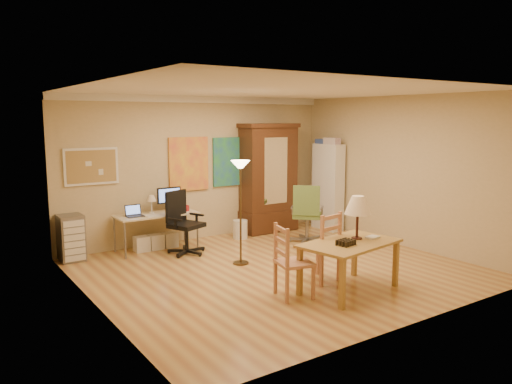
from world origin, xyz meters
TOP-DOWN VIEW (x-y plane):
  - floor at (0.00, 0.00)m, footprint 5.50×5.50m
  - crown_molding at (0.00, 2.46)m, footprint 5.50×0.08m
  - corkboard at (-2.05, 2.47)m, footprint 0.90×0.04m
  - art_panel_left at (-0.25, 2.47)m, footprint 0.80×0.04m
  - art_panel_right at (0.65, 2.47)m, footprint 0.75×0.04m
  - dining_table at (0.30, -1.27)m, footprint 1.46×1.02m
  - ladder_chair_back at (0.19, -0.79)m, footprint 0.54×0.52m
  - ladder_chair_left at (-0.56, -1.06)m, footprint 0.52×0.53m
  - torchiere_lamp at (-0.31, 0.57)m, footprint 0.30×0.30m
  - computer_desk at (-1.05, 2.15)m, footprint 1.42×0.62m
  - office_chair_black at (-0.77, 1.62)m, footprint 0.66×0.66m
  - office_chair_green at (1.46, 1.06)m, footprint 0.70×0.70m
  - drawer_cart at (-2.48, 2.28)m, footprint 0.37×0.45m
  - armoire at (1.42, 2.24)m, footprint 1.19×0.57m
  - bookshelf at (2.55, 1.70)m, footprint 0.27×0.71m
  - wastebin at (0.59, 2.01)m, footprint 0.28×0.28m

SIDE VIEW (x-z plane):
  - floor at x=0.00m, z-range 0.00..0.00m
  - wastebin at x=0.59m, z-range 0.00..0.36m
  - office_chair_black at x=-0.77m, z-range -0.25..0.82m
  - office_chair_green at x=1.46m, z-range -0.25..0.84m
  - drawer_cart at x=-2.48m, z-range 0.00..0.75m
  - computer_desk at x=-1.05m, z-range -0.14..0.93m
  - ladder_chair_left at x=-0.56m, z-range -0.03..0.93m
  - ladder_chair_back at x=0.19m, z-range -0.03..0.97m
  - dining_table at x=0.30m, z-range 0.17..1.43m
  - bookshelf at x=2.55m, z-range 0.00..1.77m
  - armoire at x=1.42m, z-range -0.14..2.05m
  - torchiere_lamp at x=-0.31m, z-range 0.50..2.15m
  - art_panel_left at x=-0.25m, z-range 0.95..1.95m
  - art_panel_right at x=0.65m, z-range 0.98..1.92m
  - corkboard at x=-2.05m, z-range 1.19..1.81m
  - crown_molding at x=0.00m, z-range 2.58..2.70m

